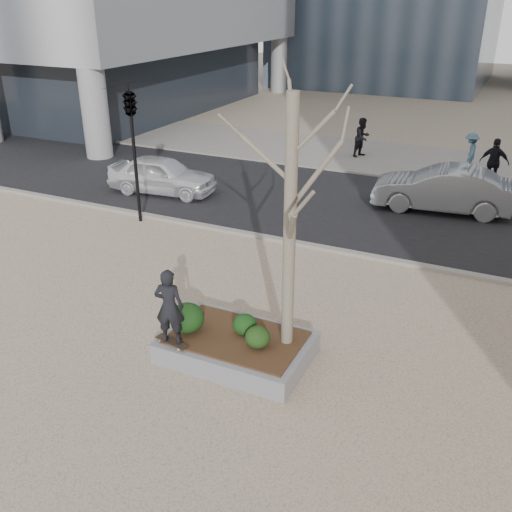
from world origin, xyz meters
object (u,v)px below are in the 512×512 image
at_px(skateboard, 172,343).
at_px(skateboarder, 169,307).
at_px(planter, 237,347).
at_px(police_car, 162,175).

relative_size(skateboard, skateboarder, 0.48).
distance_m(planter, police_car, 11.22).
xyz_separation_m(skateboarder, police_car, (-6.34, 9.15, -0.62)).
bearing_deg(skateboard, skateboarder, 0.00).
xyz_separation_m(planter, police_car, (-7.44, 8.38, 0.50)).
distance_m(skateboarder, police_car, 11.14).
bearing_deg(police_car, skateboard, -151.92).
bearing_deg(police_car, skateboarder, -151.92).
relative_size(planter, police_car, 0.73).
xyz_separation_m(planter, skateboard, (-1.10, -0.76, 0.26)).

